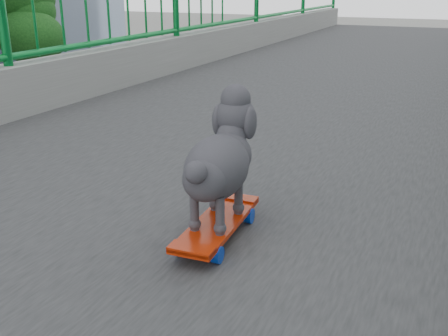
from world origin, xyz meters
TOP-DOWN VIEW (x-y plane):
  - skateboard at (0.41, 3.05)m, footprint 0.16×0.45m
  - poodle at (0.41, 3.07)m, footprint 0.20×0.44m
  - car_0 at (-6.00, 11.03)m, footprint 1.90×4.71m

SIDE VIEW (x-z plane):
  - car_0 at x=-6.00m, z-range 0.00..1.61m
  - skateboard at x=0.41m, z-range 7.01..7.07m
  - poodle at x=0.41m, z-range 7.07..7.44m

